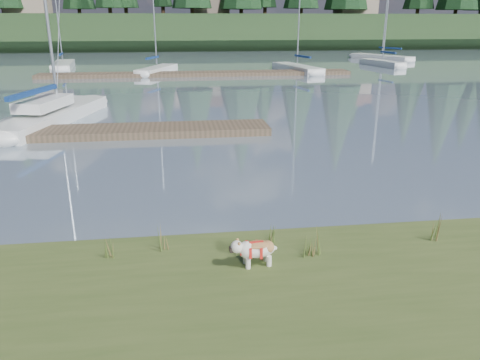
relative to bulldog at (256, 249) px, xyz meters
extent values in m
plane|color=gray|center=(-1.56, 32.90, -0.66)|extent=(200.00, 200.00, 0.00)
cube|color=#1C3017|center=(-1.56, 75.90, 1.84)|extent=(200.00, 20.00, 5.00)
cylinder|color=silver|center=(-0.16, -0.11, -0.22)|extent=(0.09, 0.09, 0.19)
cylinder|color=silver|center=(-0.17, 0.08, -0.22)|extent=(0.09, 0.09, 0.19)
cylinder|color=silver|center=(0.22, -0.07, -0.22)|extent=(0.09, 0.09, 0.19)
cylinder|color=silver|center=(0.21, 0.12, -0.22)|extent=(0.09, 0.09, 0.19)
ellipsoid|color=silver|center=(0.03, 0.00, -0.02)|extent=(0.66, 0.37, 0.30)
ellipsoid|color=#A4703D|center=(0.03, 0.00, 0.08)|extent=(0.46, 0.34, 0.10)
ellipsoid|color=silver|center=(-0.34, -0.03, 0.08)|extent=(0.24, 0.25, 0.22)
cube|color=black|center=(-0.44, -0.04, 0.04)|extent=(0.08, 0.12, 0.09)
cube|color=silver|center=(-7.06, 14.88, -0.44)|extent=(3.90, 8.68, 0.70)
ellipsoid|color=silver|center=(-6.04, 18.99, -0.44)|extent=(2.35, 2.68, 0.70)
cube|color=navy|center=(-7.36, 13.67, 0.89)|extent=(1.12, 3.78, 0.20)
cube|color=silver|center=(-7.17, 14.42, 0.29)|extent=(2.04, 3.31, 0.45)
cube|color=#4C3D2C|center=(-5.56, 11.90, -0.51)|extent=(16.00, 2.00, 0.30)
cube|color=#4C3D2C|center=(0.44, 32.90, -0.51)|extent=(26.00, 2.20, 0.30)
cube|color=silver|center=(-12.14, 40.87, -0.44)|extent=(2.72, 7.71, 0.70)
ellipsoid|color=silver|center=(-12.65, 44.61, -0.44)|extent=(1.91, 2.26, 0.70)
cube|color=navy|center=(-12.01, 39.85, 0.74)|extent=(0.60, 3.00, 0.20)
cube|color=silver|center=(-2.99, 35.09, -0.44)|extent=(3.60, 6.52, 0.70)
ellipsoid|color=silver|center=(-1.87, 38.09, -0.44)|extent=(1.92, 2.13, 0.70)
cylinder|color=silver|center=(-2.99, 35.09, 5.19)|extent=(0.12, 0.12, 10.10)
cube|color=navy|center=(-3.29, 34.27, 0.74)|extent=(1.08, 2.46, 0.20)
cube|color=silver|center=(9.53, 34.99, -0.44)|extent=(3.19, 7.52, 0.70)
ellipsoid|color=silver|center=(8.75, 38.57, -0.44)|extent=(1.99, 2.30, 0.70)
cube|color=navy|center=(9.75, 34.01, 0.74)|extent=(0.82, 2.89, 0.20)
cube|color=silver|center=(19.36, 38.90, -0.44)|extent=(2.47, 6.15, 0.70)
ellipsoid|color=silver|center=(18.79, 41.85, -0.44)|extent=(1.59, 1.85, 0.70)
cylinder|color=silver|center=(19.36, 38.90, 4.77)|extent=(0.12, 0.12, 9.26)
cube|color=navy|center=(19.51, 38.10, 0.74)|extent=(0.65, 2.38, 0.20)
cube|color=silver|center=(22.45, 46.17, -0.44)|extent=(5.08, 7.86, 0.70)
ellipsoid|color=silver|center=(20.71, 49.71, -0.44)|extent=(2.49, 2.69, 0.70)
cube|color=navy|center=(22.92, 45.21, 0.74)|extent=(1.56, 2.90, 0.20)
cone|color=#475B23|center=(-1.72, 0.83, -0.07)|extent=(0.03, 0.03, 0.48)
cone|color=brown|center=(-1.61, 0.76, -0.12)|extent=(0.03, 0.03, 0.39)
cone|color=#475B23|center=(-1.66, 0.86, -0.05)|extent=(0.03, 0.03, 0.53)
cone|color=brown|center=(-1.58, 0.80, -0.14)|extent=(0.03, 0.03, 0.34)
cone|color=#475B23|center=(-1.70, 0.75, -0.10)|extent=(0.03, 0.03, 0.43)
cone|color=#475B23|center=(0.44, 0.84, -0.12)|extent=(0.03, 0.03, 0.38)
cone|color=brown|center=(0.55, 0.77, -0.16)|extent=(0.03, 0.03, 0.30)
cone|color=#475B23|center=(0.50, 0.87, -0.11)|extent=(0.03, 0.03, 0.41)
cone|color=brown|center=(0.58, 0.81, -0.18)|extent=(0.03, 0.03, 0.26)
cone|color=#475B23|center=(0.46, 0.76, -0.14)|extent=(0.03, 0.03, 0.34)
cone|color=#475B23|center=(1.10, 0.29, -0.05)|extent=(0.03, 0.03, 0.53)
cone|color=brown|center=(1.21, 0.22, -0.10)|extent=(0.03, 0.03, 0.43)
cone|color=#475B23|center=(1.16, 0.32, -0.02)|extent=(0.03, 0.03, 0.59)
cone|color=brown|center=(1.24, 0.26, -0.13)|extent=(0.03, 0.03, 0.37)
cone|color=#475B23|center=(1.12, 0.21, -0.07)|extent=(0.03, 0.03, 0.48)
cone|color=#475B23|center=(-2.68, 0.59, -0.10)|extent=(0.03, 0.03, 0.43)
cone|color=brown|center=(-2.57, 0.52, -0.14)|extent=(0.03, 0.03, 0.35)
cone|color=#475B23|center=(-2.62, 0.62, -0.07)|extent=(0.03, 0.03, 0.48)
cone|color=brown|center=(-2.54, 0.56, -0.16)|extent=(0.03, 0.03, 0.30)
cone|color=#475B23|center=(-2.66, 0.51, -0.12)|extent=(0.03, 0.03, 0.39)
cone|color=#475B23|center=(0.93, 0.16, -0.10)|extent=(0.03, 0.03, 0.43)
cone|color=brown|center=(1.04, 0.09, -0.14)|extent=(0.03, 0.03, 0.34)
cone|color=#475B23|center=(0.99, 0.19, -0.08)|extent=(0.03, 0.03, 0.47)
cone|color=brown|center=(1.07, 0.13, -0.16)|extent=(0.03, 0.03, 0.30)
cone|color=#475B23|center=(0.95, 0.08, -0.12)|extent=(0.03, 0.03, 0.39)
cone|color=#475B23|center=(3.60, 0.51, -0.01)|extent=(0.03, 0.03, 0.61)
cone|color=brown|center=(3.71, 0.44, -0.07)|extent=(0.03, 0.03, 0.49)
cone|color=#475B23|center=(3.66, 0.54, 0.03)|extent=(0.03, 0.03, 0.68)
cone|color=brown|center=(3.74, 0.48, -0.10)|extent=(0.03, 0.03, 0.43)
cone|color=#475B23|center=(3.62, 0.43, -0.04)|extent=(0.03, 0.03, 0.55)
cube|color=#33281C|center=(-1.56, 1.30, -0.59)|extent=(60.00, 0.50, 0.14)
cylinder|color=#382619|center=(-26.56, 70.90, 5.24)|extent=(0.60, 0.60, 1.80)
cylinder|color=#382619|center=(-11.56, 74.90, 5.24)|extent=(0.60, 0.60, 1.80)
cylinder|color=#382619|center=(1.44, 68.90, 5.24)|extent=(0.60, 0.60, 1.80)
cylinder|color=#382619|center=(13.44, 72.90, 5.24)|extent=(0.60, 0.60, 1.80)
cylinder|color=#382619|center=(26.44, 70.90, 5.24)|extent=(0.60, 0.60, 1.80)
cylinder|color=#382619|center=(40.44, 73.90, 5.24)|extent=(0.60, 0.60, 1.80)
cube|color=gray|center=(-23.56, 72.90, 5.74)|extent=(6.00, 5.00, 2.80)
cube|color=gray|center=(4.44, 73.90, 5.74)|extent=(6.00, 5.00, 2.80)
cube|color=gray|center=(28.44, 71.90, 5.74)|extent=(6.00, 5.00, 2.80)
camera|label=1|loc=(-1.24, -7.26, 3.81)|focal=35.00mm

